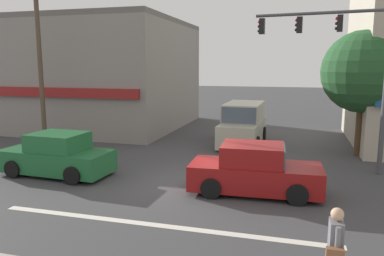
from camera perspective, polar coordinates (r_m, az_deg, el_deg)
The scene contains 10 objects.
ground_plane at distance 13.00m, azimuth 0.28°, elevation -8.52°, with size 120.00×120.00×0.00m, color #3D3D3F.
lane_marking_stripe at distance 9.89m, azimuth -5.25°, elevation -14.53°, with size 9.00×0.24×0.01m, color silver.
building_left_block at distance 26.64m, azimuth -16.61°, elevation 7.85°, with size 13.82×10.69×6.85m.
street_tree at distance 18.11m, azimuth 24.66°, elevation 7.75°, with size 3.60×3.60×5.55m.
utility_pole_near_left at distance 19.82m, azimuth -22.14°, elevation 9.02°, with size 1.40×0.22×7.88m.
traffic_light_mast at distance 15.17m, azimuth 22.77°, elevation 9.84°, with size 4.86×0.75×6.20m.
van_crossing_center at distance 19.47m, azimuth 7.80°, elevation 0.52°, with size 2.13×4.64×2.11m.
sedan_crossing_leftbound at distance 12.11m, azimuth 9.51°, elevation -6.50°, with size 4.17×2.02×1.58m.
sedan_waiting_far at distance 14.76m, azimuth -19.86°, elevation -4.04°, with size 4.18×2.03×1.58m.
pedestrian_foreground_with_bag at distance 7.12m, azimuth 20.96°, elevation -16.77°, with size 0.29×0.67×1.67m.
Camera 1 is at (3.26, -11.92, 4.04)m, focal length 35.00 mm.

